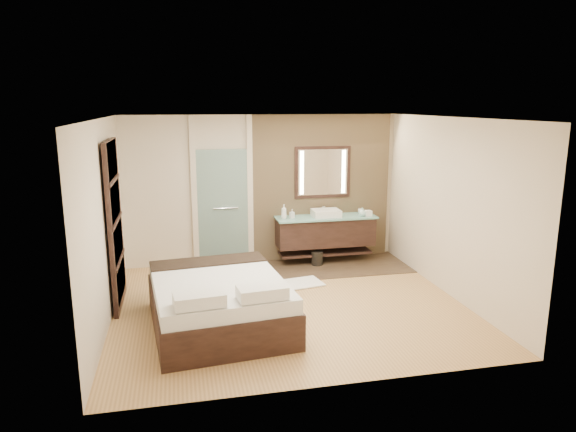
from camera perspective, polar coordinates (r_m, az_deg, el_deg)
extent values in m
plane|color=#AB7B47|center=(7.65, 0.16, -9.83)|extent=(5.00, 5.00, 0.00)
cube|color=#37271E|center=(9.24, 1.68, -5.81)|extent=(3.80, 1.30, 0.01)
cube|color=tan|center=(9.61, 3.76, 3.15)|extent=(2.60, 0.08, 2.70)
cube|color=black|center=(9.50, 4.17, -1.77)|extent=(1.80, 0.50, 0.50)
cube|color=black|center=(9.60, 4.13, -4.03)|extent=(1.71, 0.45, 0.04)
cube|color=#98E9DD|center=(9.42, 4.23, -0.15)|extent=(1.85, 0.55, 0.03)
cube|color=white|center=(9.40, 4.24, 0.33)|extent=(0.50, 0.38, 0.13)
cylinder|color=silver|center=(9.57, 3.92, 0.68)|extent=(0.03, 0.03, 0.18)
cylinder|color=silver|center=(9.52, 3.99, 1.10)|extent=(0.02, 0.10, 0.02)
cube|color=black|center=(9.52, 3.86, 4.89)|extent=(1.06, 0.03, 0.96)
cube|color=white|center=(9.51, 3.89, 4.88)|extent=(0.94, 0.01, 0.84)
cube|color=#FFF0BF|center=(9.40, 1.55, 4.81)|extent=(0.07, 0.01, 0.80)
cube|color=#FFF0BF|center=(9.62, 6.20, 4.92)|extent=(0.07, 0.01, 0.80)
cube|color=#A8D5CD|center=(9.33, -7.25, 0.92)|extent=(0.90, 0.05, 2.10)
cylinder|color=silver|center=(9.28, -6.92, 0.87)|extent=(0.45, 0.03, 0.03)
cube|color=beige|center=(9.26, -10.39, 2.61)|extent=(0.10, 0.08, 2.70)
cube|color=beige|center=(9.34, -4.25, 2.87)|extent=(0.10, 0.08, 2.70)
cube|color=black|center=(7.76, -18.66, -0.88)|extent=(0.06, 1.20, 2.40)
cube|color=#F1E8CA|center=(7.98, -18.10, -6.69)|extent=(0.02, 1.06, 0.52)
cube|color=#F1E8CA|center=(7.81, -18.39, -2.61)|extent=(0.02, 1.06, 0.52)
cube|color=#F1E8CA|center=(7.68, -18.69, 1.63)|extent=(0.02, 1.06, 0.52)
cube|color=#F1E8CA|center=(7.60, -19.00, 5.98)|extent=(0.02, 1.06, 0.52)
cube|color=black|center=(6.95, -7.66, -10.24)|extent=(1.89, 2.26, 0.46)
cube|color=white|center=(6.83, -7.74, -7.72)|extent=(1.83, 2.20, 0.19)
cube|color=black|center=(7.54, -8.86, -5.06)|extent=(1.67, 0.64, 0.04)
cube|color=white|center=(5.94, -9.82, -9.12)|extent=(0.61, 0.37, 0.15)
cube|color=white|center=(6.08, -2.88, -8.44)|extent=(0.61, 0.37, 0.15)
cube|color=white|center=(8.45, 1.29, -7.48)|extent=(0.79, 0.62, 0.02)
cylinder|color=black|center=(9.38, 3.25, -4.75)|extent=(0.22, 0.22, 0.26)
cube|color=white|center=(9.55, 8.89, 0.31)|extent=(0.13, 0.13, 0.10)
imported|color=white|center=(9.23, -0.45, 0.52)|extent=(0.13, 0.13, 0.25)
imported|color=#B2B2B2|center=(9.25, 0.46, 0.27)|extent=(0.09, 0.09, 0.16)
imported|color=silver|center=(9.52, 8.25, 0.46)|extent=(0.15, 0.15, 0.15)
imported|color=silver|center=(9.73, 8.12, 0.53)|extent=(0.14, 0.14, 0.09)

